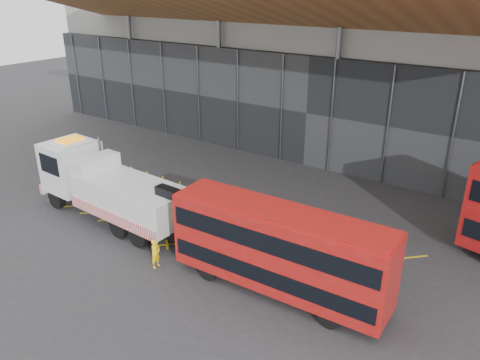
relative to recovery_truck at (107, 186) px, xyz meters
The scene contains 6 objects.
ground_plane 4.72m from the recovery_truck, 40.04° to the left, with size 120.00×120.00×0.00m, color #2D2C2F.
road_markings 6.62m from the recovery_truck, 25.89° to the left, with size 21.56×7.16×0.01m.
construction_building 22.88m from the recovery_truck, 76.18° to the left, with size 55.00×23.97×18.00m.
recovery_truck is the anchor object (origin of this frame).
bus_towed 11.68m from the recovery_truck, ahead, with size 9.94×2.65×4.01m.
worker 6.42m from the recovery_truck, 20.89° to the right, with size 0.54×0.35×1.48m, color yellow.
Camera 1 is at (16.93, -18.45, 12.75)m, focal length 35.00 mm.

